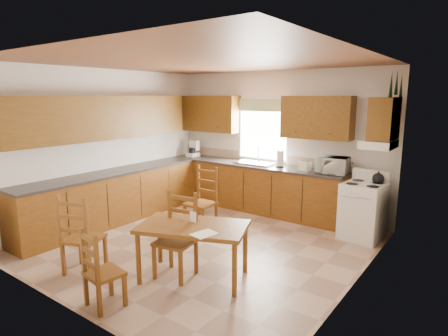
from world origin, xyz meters
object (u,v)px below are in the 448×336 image
Objects in this scene: stove at (363,212)px; chair_far_right at (175,236)px; dining_table at (194,252)px; chair_far_left at (200,200)px; chair_near_left at (83,233)px; microwave at (332,165)px; chair_near_right at (104,268)px.

stove is 3.07m from chair_far_right.
chair_far_right is at bearing -177.00° from dining_table.
stove is at bearing 28.01° from chair_far_left.
chair_near_left is at bearing -172.87° from dining_table.
microwave is 0.46× the size of chair_far_right.
chair_far_right reaches higher than chair_near_right.
stove is 1.00× the size of chair_near_right.
chair_far_left reaches higher than chair_near_left.
chair_near_left reaches higher than chair_near_right.
chair_near_right is at bearing -130.70° from dining_table.
microwave is 0.37× the size of dining_table.
stove reaches higher than chair_near_right.
chair_near_left is at bearing -12.35° from chair_near_right.
stove is 2.61m from chair_far_left.
chair_far_right is at bearing -171.53° from chair_near_left.
microwave is 2.32m from chair_far_left.
chair_near_left is 0.96m from chair_near_right.
dining_table is 1.23× the size of chair_far_right.
chair_near_left is 2.06m from chair_far_left.
dining_table is at bearing -53.09° from chair_far_left.
stove is at bearing 50.81° from chair_far_right.
chair_far_right is at bearing -61.01° from chair_far_left.
chair_near_left is 0.98× the size of chair_far_right.
chair_far_left is at bearing -141.98° from microwave.
chair_far_left is at bearing 104.90° from dining_table.
chair_near_right is at bearing -74.42° from chair_far_left.
chair_far_right is (0.80, -1.46, -0.00)m from chair_far_left.
chair_near_right is at bearing -108.49° from chair_far_right.
microwave reaches higher than stove.
dining_table is at bearing -111.25° from stove.
microwave is at bearing -95.19° from chair_near_right.
dining_table is (-1.29, -2.58, -0.09)m from stove.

